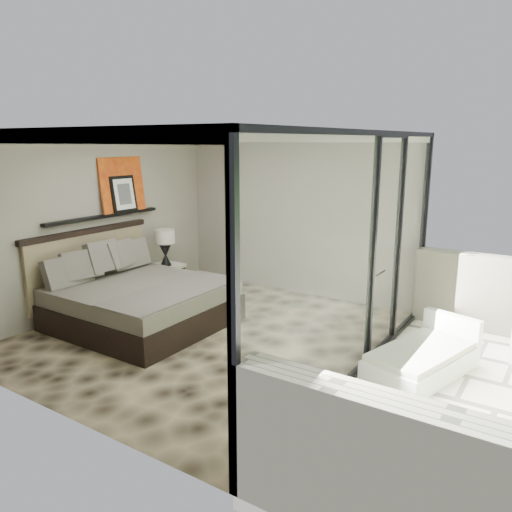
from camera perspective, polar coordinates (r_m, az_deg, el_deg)
The scene contains 13 objects.
floor at distance 7.23m, azimuth -5.47°, elevation -8.84°, with size 5.00×5.00×0.00m, color black.
ceiling at distance 6.71m, azimuth -6.00°, elevation 13.86°, with size 4.50×5.00×0.02m, color silver.
back_wall at distance 8.87m, azimuth 4.47°, elevation 4.67°, with size 4.50×0.02×2.80m, color gray.
left_wall at distance 8.40m, azimuth -17.70°, elevation 3.63°, with size 0.02×5.00×2.80m, color gray.
glass_wall at distance 5.71m, azimuth 12.11°, elevation -0.27°, with size 0.08×5.00×2.80m, color white.
terrace_slab at distance 5.90m, azimuth 25.62°, elevation -16.10°, with size 3.00×5.00×0.12m, color beige.
picture_ledge at distance 8.41m, azimuth -16.96°, elevation 4.37°, with size 0.12×2.20×0.05m, color black.
bed at distance 7.69m, azimuth -13.46°, elevation -4.83°, with size 2.31×2.23×1.28m.
nightstand at distance 9.14m, azimuth -10.40°, elevation -2.41°, with size 0.57×0.57×0.57m, color black.
table_lamp at distance 8.94m, azimuth -10.36°, elevation 1.51°, with size 0.35×0.35×0.64m.
abstract_canvas at distance 8.64m, azimuth -15.06°, elevation 7.88°, with size 0.04×0.90×0.90m, color #A4380E.
framed_print at distance 8.59m, azimuth -14.89°, elevation 6.86°, with size 0.03×0.50×0.60m, color black.
lounger at distance 6.33m, azimuth 18.60°, elevation -11.03°, with size 1.09×1.61×0.58m.
Camera 1 is at (4.24, -5.20, 2.69)m, focal length 35.00 mm.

